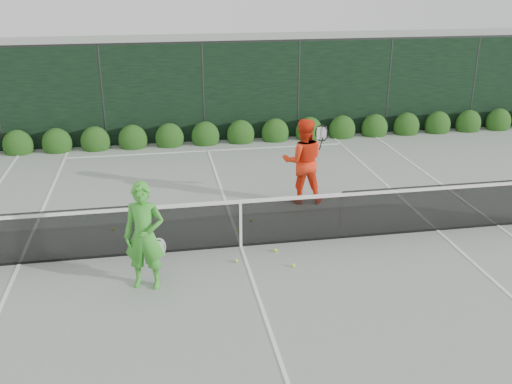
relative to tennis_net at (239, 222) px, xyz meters
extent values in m
plane|color=gray|center=(0.02, 0.00, -0.53)|extent=(80.00, 80.00, 0.00)
cube|color=black|center=(-4.18, 0.00, -0.02)|extent=(4.40, 0.01, 1.02)
cube|color=black|center=(0.02, 0.00, -0.05)|extent=(4.00, 0.01, 0.96)
cube|color=black|center=(4.22, 0.00, -0.02)|extent=(4.40, 0.01, 1.02)
cube|color=white|center=(0.02, 0.00, 0.41)|extent=(12.80, 0.03, 0.07)
cube|color=black|center=(0.02, 0.00, -0.51)|extent=(12.80, 0.02, 0.04)
cube|color=white|center=(0.02, 0.00, -0.07)|extent=(0.05, 0.03, 0.91)
imported|color=green|center=(-1.76, -1.18, 0.40)|extent=(0.78, 0.61, 1.87)
torus|color=beige|center=(-1.56, -1.08, 0.11)|extent=(0.29, 0.14, 0.30)
cylinder|color=black|center=(-1.56, -1.08, -0.13)|extent=(0.10, 0.03, 0.30)
imported|color=#FF3615|center=(1.78, 2.07, 0.45)|extent=(1.04, 0.85, 1.96)
torus|color=black|center=(2.13, 1.87, 1.14)|extent=(0.27, 0.19, 0.30)
cylinder|color=black|center=(2.13, 1.87, 0.90)|extent=(0.10, 0.03, 0.30)
cube|color=white|center=(5.51, 0.00, -0.53)|extent=(0.06, 23.77, 0.01)
cube|color=white|center=(-4.09, 0.00, -0.53)|extent=(0.06, 23.77, 0.01)
cube|color=white|center=(4.14, 0.00, -0.53)|extent=(0.06, 23.77, 0.01)
cube|color=white|center=(0.02, 11.88, -0.53)|extent=(11.03, 0.06, 0.01)
cube|color=white|center=(0.02, 6.40, -0.53)|extent=(8.23, 0.06, 0.01)
cube|color=white|center=(0.02, 0.00, -0.53)|extent=(0.06, 12.80, 0.01)
cube|color=black|center=(0.02, 7.50, 0.97)|extent=(32.00, 0.06, 3.00)
cube|color=#262826|center=(0.02, 7.50, 2.50)|extent=(32.00, 0.06, 0.06)
cylinder|color=#262826|center=(-2.98, 7.50, 0.97)|extent=(0.08, 0.08, 3.00)
cylinder|color=#262826|center=(0.02, 7.50, 0.97)|extent=(0.08, 0.08, 3.00)
cylinder|color=#262826|center=(3.02, 7.50, 0.97)|extent=(0.08, 0.08, 3.00)
cylinder|color=#262826|center=(6.02, 7.50, 0.97)|extent=(0.08, 0.08, 3.00)
cylinder|color=#262826|center=(9.02, 7.50, 0.97)|extent=(0.08, 0.08, 3.00)
ellipsoid|color=#103C10|center=(-5.48, 7.15, -0.30)|extent=(0.86, 0.65, 0.94)
ellipsoid|color=#103C10|center=(-4.38, 7.15, -0.30)|extent=(0.86, 0.65, 0.94)
ellipsoid|color=#103C10|center=(-3.28, 7.15, -0.30)|extent=(0.86, 0.65, 0.94)
ellipsoid|color=#103C10|center=(-2.18, 7.15, -0.30)|extent=(0.86, 0.65, 0.94)
ellipsoid|color=#103C10|center=(-1.08, 7.15, -0.30)|extent=(0.86, 0.65, 0.94)
ellipsoid|color=#103C10|center=(0.02, 7.15, -0.30)|extent=(0.86, 0.65, 0.94)
ellipsoid|color=#103C10|center=(1.12, 7.15, -0.30)|extent=(0.86, 0.65, 0.94)
ellipsoid|color=#103C10|center=(2.22, 7.15, -0.30)|extent=(0.86, 0.65, 0.94)
ellipsoid|color=#103C10|center=(3.32, 7.15, -0.30)|extent=(0.86, 0.65, 0.94)
ellipsoid|color=#103C10|center=(4.42, 7.15, -0.30)|extent=(0.86, 0.65, 0.94)
ellipsoid|color=#103C10|center=(5.52, 7.15, -0.30)|extent=(0.86, 0.65, 0.94)
ellipsoid|color=#103C10|center=(6.62, 7.15, -0.30)|extent=(0.86, 0.65, 0.94)
ellipsoid|color=#103C10|center=(7.72, 7.15, -0.30)|extent=(0.86, 0.65, 0.94)
ellipsoid|color=#103C10|center=(8.82, 7.15, -0.30)|extent=(0.86, 0.65, 0.94)
ellipsoid|color=#103C10|center=(9.92, 7.15, -0.30)|extent=(0.86, 0.65, 0.94)
sphere|color=#D5F035|center=(0.64, -0.34, -0.50)|extent=(0.07, 0.07, 0.07)
sphere|color=#D5F035|center=(-2.46, 1.18, -0.50)|extent=(0.07, 0.07, 0.07)
sphere|color=#D5F035|center=(0.42, 1.12, -0.50)|extent=(0.07, 0.07, 0.07)
sphere|color=#D5F035|center=(0.10, 0.69, -0.50)|extent=(0.07, 0.07, 0.07)
sphere|color=#D5F035|center=(0.84, -0.99, -0.50)|extent=(0.07, 0.07, 0.07)
sphere|color=#D5F035|center=(-0.16, -0.63, -0.50)|extent=(0.07, 0.07, 0.07)
camera|label=1|loc=(-1.45, -9.86, 4.50)|focal=40.00mm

